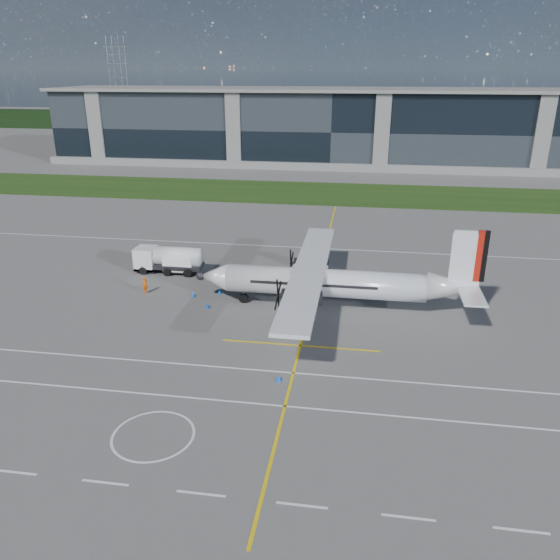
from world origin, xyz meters
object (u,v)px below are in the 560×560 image
pylon_west (119,82)px  fuel_tanker_truck (164,259)px  ground_crew_person (145,284)px  safety_cone_nose_port (207,305)px  safety_cone_fwd (193,294)px  safety_cone_stbdwing (315,257)px  baggage_tug (179,264)px  safety_cone_portwing (279,377)px  turboprop_aircraft (336,268)px  safety_cone_nose_stbd (220,291)px

pylon_west → fuel_tanker_truck: bearing=-64.7°
ground_crew_person → safety_cone_nose_port: size_ratio=3.71×
safety_cone_fwd → safety_cone_stbdwing: 15.65m
baggage_tug → safety_cone_nose_port: (5.17, -7.94, -0.71)m
safety_cone_portwing → turboprop_aircraft: bearing=76.7°
turboprop_aircraft → baggage_tug: turboprop_aircraft is taller
fuel_tanker_truck → safety_cone_nose_port: bearing=-49.8°
fuel_tanker_truck → safety_cone_portwing: fuel_tanker_truck is taller
safety_cone_portwing → safety_cone_stbdwing: bearing=90.0°
fuel_tanker_truck → ground_crew_person: 5.78m
pylon_west → safety_cone_portwing: 181.47m
fuel_tanker_truck → safety_cone_stbdwing: fuel_tanker_truck is taller
safety_cone_nose_port → safety_cone_stbdwing: size_ratio=1.00×
safety_cone_stbdwing → ground_crew_person: bearing=-140.7°
safety_cone_fwd → safety_cone_nose_stbd: bearing=26.1°
fuel_tanker_truck → baggage_tug: 1.69m
pylon_west → baggage_tug: bearing=-64.1°
turboprop_aircraft → safety_cone_nose_port: 11.61m
safety_cone_fwd → turboprop_aircraft: bearing=-2.7°
safety_cone_fwd → safety_cone_portwing: size_ratio=1.00×
pylon_west → safety_cone_nose_stbd: 165.40m
turboprop_aircraft → safety_cone_portwing: bearing=-103.3°
safety_cone_nose_port → fuel_tanker_truck: bearing=130.2°
safety_cone_fwd → safety_cone_stbdwing: bearing=50.1°
turboprop_aircraft → safety_cone_stbdwing: 13.44m
pylon_west → fuel_tanker_truck: (67.36, -142.27, -13.64)m
safety_cone_portwing → safety_cone_nose_port: bearing=126.6°
ground_crew_person → turboprop_aircraft: bearing=-63.7°
fuel_tanker_truck → safety_cone_nose_port: fuel_tanker_truck is taller
fuel_tanker_truck → safety_cone_fwd: bearing=-50.5°
safety_cone_nose_stbd → safety_cone_nose_port: (-0.24, -3.36, 0.00)m
safety_cone_portwing → pylon_west: bearing=117.0°
safety_cone_stbdwing → safety_cone_nose_port: bearing=-119.3°
baggage_tug → safety_cone_nose_stbd: bearing=-40.3°
fuel_tanker_truck → safety_cone_fwd: size_ratio=14.48×
pylon_west → fuel_tanker_truck: size_ratio=4.14×
ground_crew_person → pylon_west: bearing=53.1°
baggage_tug → fuel_tanker_truck: bearing=175.5°
fuel_tanker_truck → safety_cone_stbdwing: 16.11m
pylon_west → safety_cone_stbdwing: (82.18, -136.07, -14.75)m
safety_cone_fwd → safety_cone_portwing: same height
ground_crew_person → safety_cone_nose_port: 7.01m
pylon_west → fuel_tanker_truck: pylon_west is taller
safety_cone_portwing → safety_cone_fwd: bearing=127.5°
pylon_west → safety_cone_stbdwing: bearing=-58.9°
safety_cone_stbdwing → baggage_tug: bearing=-154.4°
turboprop_aircraft → safety_cone_portwing: 13.24m
baggage_tug → safety_cone_portwing: size_ratio=6.40×
fuel_tanker_truck → safety_cone_fwd: fuel_tanker_truck is taller
ground_crew_person → safety_cone_nose_stbd: (6.82, 1.04, -0.68)m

